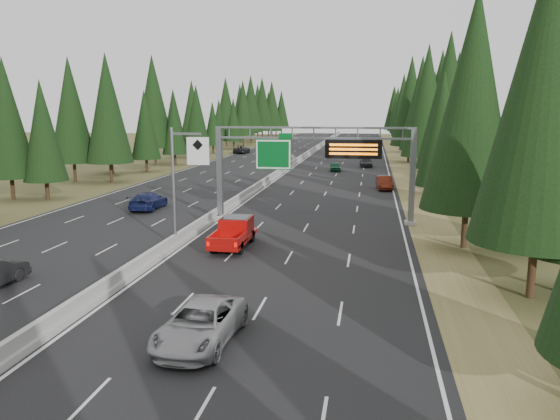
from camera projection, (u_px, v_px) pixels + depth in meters
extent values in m
cube|color=black|center=(292.00, 166.00, 90.35)|extent=(32.00, 260.00, 0.08)
cube|color=olive|center=(402.00, 168.00, 87.45)|extent=(3.60, 260.00, 0.06)
cube|color=#41411E|center=(189.00, 164.00, 93.25)|extent=(3.60, 260.00, 0.06)
cube|color=gray|center=(292.00, 165.00, 90.32)|extent=(0.70, 260.00, 0.30)
cube|color=gray|center=(292.00, 163.00, 90.24)|extent=(0.30, 260.00, 0.60)
cube|color=slate|center=(220.00, 173.00, 45.93)|extent=(0.45, 0.45, 7.80)
cube|color=gray|center=(221.00, 217.00, 46.61)|extent=(0.90, 0.90, 0.30)
cube|color=slate|center=(412.00, 177.00, 43.35)|extent=(0.45, 0.45, 7.80)
cube|color=gray|center=(410.00, 223.00, 44.03)|extent=(0.90, 0.90, 0.30)
cube|color=slate|center=(314.00, 128.00, 43.95)|extent=(15.85, 0.35, 0.16)
cube|color=slate|center=(314.00, 138.00, 44.10)|extent=(15.85, 0.35, 0.16)
cube|color=#054C19|center=(273.00, 154.00, 44.64)|extent=(3.00, 0.10, 2.50)
cube|color=silver|center=(273.00, 154.00, 44.58)|extent=(2.85, 0.02, 2.35)
cube|color=#054C19|center=(285.00, 136.00, 44.20)|extent=(1.10, 0.10, 0.45)
cube|color=black|center=(353.00, 149.00, 43.44)|extent=(4.50, 0.40, 1.50)
cube|color=orange|center=(353.00, 145.00, 43.16)|extent=(3.80, 0.02, 0.18)
cube|color=orange|center=(353.00, 149.00, 43.22)|extent=(3.80, 0.02, 0.18)
cube|color=orange|center=(353.00, 154.00, 43.29)|extent=(3.80, 0.02, 0.18)
cylinder|color=slate|center=(174.00, 188.00, 36.27)|extent=(0.20, 0.20, 8.00)
cube|color=gray|center=(176.00, 245.00, 36.98)|extent=(0.50, 0.50, 0.20)
cube|color=slate|center=(186.00, 134.00, 35.46)|extent=(2.00, 0.15, 0.15)
cube|color=silver|center=(198.00, 151.00, 35.41)|extent=(1.50, 0.06, 1.80)
cylinder|color=black|center=(532.00, 270.00, 26.92)|extent=(0.40, 0.40, 2.86)
cone|color=black|center=(548.00, 85.00, 25.31)|extent=(6.43, 6.43, 15.01)
cylinder|color=black|center=(465.00, 229.00, 36.55)|extent=(0.40, 0.40, 2.71)
cone|color=black|center=(473.00, 100.00, 35.02)|extent=(6.11, 6.11, 14.25)
cylinder|color=black|center=(524.00, 230.00, 36.21)|extent=(0.40, 0.40, 2.73)
cone|color=black|center=(534.00, 99.00, 34.67)|extent=(6.15, 6.15, 14.34)
cylinder|color=black|center=(438.00, 196.00, 52.45)|extent=(0.40, 0.40, 2.06)
cone|color=black|center=(442.00, 129.00, 51.28)|extent=(4.63, 4.63, 10.81)
cylinder|color=black|center=(481.00, 198.00, 51.60)|extent=(0.40, 0.40, 2.08)
cone|color=black|center=(486.00, 128.00, 50.42)|extent=(4.68, 4.68, 10.92)
cylinder|color=black|center=(444.00, 181.00, 60.99)|extent=(0.40, 0.40, 2.82)
cone|color=black|center=(448.00, 100.00, 59.40)|extent=(6.35, 6.35, 14.81)
cylinder|color=black|center=(467.00, 182.00, 60.49)|extent=(0.40, 0.40, 2.76)
cone|color=black|center=(472.00, 103.00, 58.93)|extent=(6.21, 6.21, 14.48)
cylinder|color=black|center=(424.00, 167.00, 75.70)|extent=(0.40, 0.40, 2.88)
cone|color=black|center=(427.00, 101.00, 74.07)|extent=(6.49, 6.49, 15.14)
cylinder|color=black|center=(453.00, 168.00, 74.73)|extent=(0.40, 0.40, 2.70)
cone|color=black|center=(457.00, 106.00, 73.20)|extent=(6.08, 6.08, 14.18)
cylinder|color=black|center=(418.00, 159.00, 88.14)|extent=(0.40, 0.40, 2.83)
cone|color=black|center=(421.00, 103.00, 86.54)|extent=(6.38, 6.38, 14.88)
cylinder|color=black|center=(438.00, 159.00, 88.01)|extent=(0.40, 0.40, 2.97)
cone|color=black|center=(441.00, 100.00, 86.33)|extent=(6.68, 6.68, 15.59)
cylinder|color=black|center=(408.00, 154.00, 97.28)|extent=(0.40, 0.40, 2.97)
cone|color=black|center=(411.00, 101.00, 95.61)|extent=(6.69, 6.69, 15.61)
cylinder|color=black|center=(428.00, 157.00, 97.88)|extent=(0.40, 0.40, 1.78)
cone|color=black|center=(430.00, 126.00, 96.87)|extent=(4.01, 4.01, 9.35)
cylinder|color=black|center=(410.00, 149.00, 110.01)|extent=(0.40, 0.40, 2.89)
cone|color=black|center=(412.00, 103.00, 108.37)|extent=(6.51, 6.51, 15.19)
cylinder|color=black|center=(431.00, 149.00, 110.26)|extent=(0.40, 0.40, 2.70)
cone|color=black|center=(434.00, 107.00, 108.74)|extent=(6.07, 6.07, 14.16)
cylinder|color=black|center=(404.00, 147.00, 121.60)|extent=(0.40, 0.40, 2.32)
cone|color=black|center=(405.00, 114.00, 120.29)|extent=(5.21, 5.21, 12.16)
cylinder|color=black|center=(419.00, 145.00, 121.36)|extent=(0.40, 0.40, 3.04)
cone|color=black|center=(421.00, 102.00, 119.65)|extent=(6.83, 6.83, 15.94)
cylinder|color=black|center=(402.00, 143.00, 137.26)|extent=(0.40, 0.40, 2.07)
cone|color=black|center=(403.00, 117.00, 136.10)|extent=(4.66, 4.66, 10.86)
cylinder|color=black|center=(417.00, 144.00, 134.39)|extent=(0.40, 0.40, 1.95)
cone|color=black|center=(418.00, 119.00, 133.29)|extent=(4.39, 4.39, 10.24)
cylinder|color=black|center=(402.00, 139.00, 146.22)|extent=(0.40, 0.40, 3.00)
cone|color=black|center=(403.00, 104.00, 144.53)|extent=(6.75, 6.75, 15.75)
cylinder|color=black|center=(411.00, 141.00, 146.66)|extent=(0.40, 0.40, 1.93)
cone|color=black|center=(412.00, 118.00, 145.57)|extent=(4.33, 4.33, 10.11)
cylinder|color=black|center=(399.00, 139.00, 158.19)|extent=(0.40, 0.40, 2.02)
cone|color=black|center=(399.00, 117.00, 157.05)|extent=(4.55, 4.55, 10.61)
cylinder|color=black|center=(409.00, 137.00, 157.59)|extent=(0.40, 0.40, 2.99)
cone|color=black|center=(411.00, 104.00, 155.91)|extent=(6.72, 6.72, 15.68)
cylinder|color=black|center=(396.00, 135.00, 171.96)|extent=(0.40, 0.40, 2.62)
cone|color=black|center=(397.00, 109.00, 170.48)|extent=(5.89, 5.89, 13.74)
cylinder|color=black|center=(410.00, 136.00, 172.34)|extent=(0.40, 0.40, 2.22)
cone|color=black|center=(411.00, 114.00, 171.09)|extent=(5.00, 5.00, 11.66)
cylinder|color=black|center=(393.00, 134.00, 182.20)|extent=(0.40, 0.40, 2.75)
cone|color=black|center=(394.00, 108.00, 180.65)|extent=(6.19, 6.19, 14.44)
cylinder|color=black|center=(407.00, 135.00, 182.41)|extent=(0.40, 0.40, 2.02)
cone|color=black|center=(408.00, 116.00, 181.27)|extent=(4.54, 4.54, 10.58)
cylinder|color=black|center=(392.00, 132.00, 197.58)|extent=(0.40, 0.40, 2.70)
cone|color=black|center=(393.00, 108.00, 196.06)|extent=(6.07, 6.07, 14.16)
cylinder|color=black|center=(402.00, 132.00, 195.89)|extent=(0.40, 0.40, 2.64)
cone|color=black|center=(403.00, 109.00, 194.40)|extent=(5.94, 5.94, 13.85)
cylinder|color=black|center=(47.00, 190.00, 56.73)|extent=(0.40, 0.40, 1.97)
cone|color=black|center=(43.00, 131.00, 55.62)|extent=(4.43, 4.43, 10.34)
cylinder|color=black|center=(13.00, 188.00, 56.78)|extent=(0.40, 0.40, 2.33)
cone|color=black|center=(6.00, 118.00, 55.47)|extent=(5.24, 5.24, 12.23)
cylinder|color=black|center=(111.00, 173.00, 69.75)|extent=(0.40, 0.40, 2.60)
cone|color=black|center=(108.00, 108.00, 68.28)|extent=(5.85, 5.85, 13.66)
cylinder|color=black|center=(75.00, 172.00, 70.58)|extent=(0.40, 0.40, 2.54)
cone|color=black|center=(71.00, 110.00, 69.15)|extent=(5.72, 5.72, 13.35)
cylinder|color=black|center=(147.00, 165.00, 82.27)|extent=(0.40, 0.40, 1.95)
cone|color=black|center=(145.00, 125.00, 81.17)|extent=(4.38, 4.38, 10.22)
cylinder|color=black|center=(112.00, 165.00, 80.28)|extent=(0.40, 0.40, 2.50)
cone|color=black|center=(109.00, 111.00, 78.87)|extent=(5.63, 5.63, 13.14)
cylinder|color=black|center=(175.00, 160.00, 92.22)|extent=(0.40, 0.40, 1.86)
cone|color=black|center=(174.00, 125.00, 91.16)|extent=(4.19, 4.19, 9.79)
cylinder|color=black|center=(155.00, 156.00, 93.28)|extent=(0.40, 0.40, 2.93)
cone|color=black|center=(153.00, 101.00, 91.63)|extent=(6.60, 6.60, 15.39)
cylinder|color=black|center=(197.00, 153.00, 103.89)|extent=(0.40, 0.40, 2.22)
cone|color=black|center=(196.00, 116.00, 102.63)|extent=(5.00, 5.00, 11.67)
cylinder|color=black|center=(175.00, 152.00, 106.35)|extent=(0.40, 0.40, 2.12)
cone|color=black|center=(174.00, 118.00, 105.15)|extent=(4.78, 4.78, 11.16)
cylinder|color=black|center=(213.00, 149.00, 117.59)|extent=(0.40, 0.40, 1.76)
cone|color=black|center=(213.00, 123.00, 116.60)|extent=(3.96, 3.96, 9.25)
cylinder|color=black|center=(193.00, 148.00, 117.07)|extent=(0.40, 0.40, 2.48)
cone|color=black|center=(192.00, 111.00, 115.67)|extent=(5.58, 5.58, 13.02)
cylinder|color=black|center=(234.00, 145.00, 129.03)|extent=(0.40, 0.40, 1.92)
cone|color=black|center=(233.00, 120.00, 127.95)|extent=(4.31, 4.31, 10.06)
cylinder|color=black|center=(220.00, 145.00, 130.40)|extent=(0.40, 0.40, 1.88)
cone|color=black|center=(219.00, 120.00, 129.34)|extent=(4.23, 4.23, 9.87)
cylinder|color=black|center=(243.00, 140.00, 142.99)|extent=(0.40, 0.40, 2.70)
cone|color=black|center=(243.00, 108.00, 141.46)|extent=(6.06, 6.06, 14.15)
cylinder|color=black|center=(226.00, 140.00, 141.89)|extent=(0.40, 0.40, 2.80)
cone|color=black|center=(226.00, 106.00, 140.31)|extent=(6.31, 6.31, 14.71)
cylinder|color=black|center=(251.00, 137.00, 154.76)|extent=(0.40, 0.40, 3.02)
cone|color=black|center=(251.00, 104.00, 153.05)|extent=(6.80, 6.80, 15.87)
cylinder|color=black|center=(240.00, 138.00, 156.45)|extent=(0.40, 0.40, 2.64)
cone|color=black|center=(240.00, 109.00, 154.95)|extent=(5.95, 5.95, 13.88)
cylinder|color=black|center=(262.00, 136.00, 165.05)|extent=(0.40, 0.40, 3.03)
cone|color=black|center=(262.00, 104.00, 163.34)|extent=(6.81, 6.81, 15.89)
cylinder|color=black|center=(250.00, 137.00, 168.05)|extent=(0.40, 0.40, 2.16)
cone|color=black|center=(250.00, 115.00, 166.83)|extent=(4.86, 4.86, 11.35)
cylinder|color=black|center=(272.00, 134.00, 177.45)|extent=(0.40, 0.40, 2.95)
cone|color=black|center=(272.00, 105.00, 175.79)|extent=(6.64, 6.64, 15.49)
cylinder|color=black|center=(258.00, 134.00, 177.98)|extent=(0.40, 0.40, 2.81)
cone|color=black|center=(258.00, 107.00, 176.39)|extent=(6.32, 6.32, 14.75)
cylinder|color=black|center=(276.00, 134.00, 191.39)|extent=(0.40, 0.40, 1.98)
cone|color=black|center=(276.00, 116.00, 190.28)|extent=(4.45, 4.45, 10.39)
cylinder|color=black|center=(269.00, 133.00, 192.54)|extent=(0.40, 0.40, 2.51)
cone|color=black|center=(268.00, 110.00, 191.12)|extent=(5.66, 5.66, 13.20)
cylinder|color=black|center=(281.00, 132.00, 202.04)|extent=(0.40, 0.40, 2.61)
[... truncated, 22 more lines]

